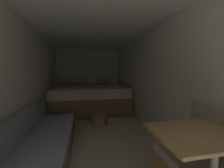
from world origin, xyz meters
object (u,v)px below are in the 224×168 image
bed (90,98)px  sofa_left (32,158)px  dinette_table (199,144)px  wicker_basket (99,119)px

bed → sofa_left: bed is taller
dinette_table → wicker_basket: (-0.60, 2.23, -0.53)m
bed → wicker_basket: bed is taller
bed → sofa_left: (-0.83, -2.73, -0.19)m
wicker_basket → dinette_table: bearing=-75.0°
wicker_basket → sofa_left: bearing=-124.5°
dinette_table → sofa_left: bearing=152.0°
sofa_left → bed: bearing=73.1°
sofa_left → dinette_table: size_ratio=3.85×
sofa_left → dinette_table: 1.82m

